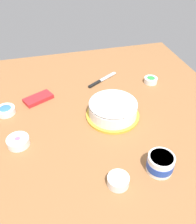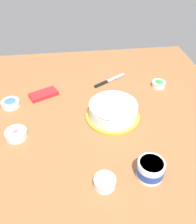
% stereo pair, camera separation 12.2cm
% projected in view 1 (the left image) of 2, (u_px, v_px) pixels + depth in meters
% --- Properties ---
extents(ground_plane, '(1.54, 1.54, 0.00)m').
position_uv_depth(ground_plane, '(90.00, 118.00, 1.24)').
color(ground_plane, '#936038').
extents(frosted_cake, '(0.27, 0.27, 0.10)m').
position_uv_depth(frosted_cake, '(113.00, 109.00, 1.22)').
color(frosted_cake, gold).
rests_on(frosted_cake, ground_plane).
extents(frosting_tub, '(0.11, 0.11, 0.08)m').
position_uv_depth(frosting_tub, '(160.00, 163.00, 0.97)').
color(frosting_tub, white).
rests_on(frosting_tub, ground_plane).
extents(spreading_knife, '(0.21, 0.14, 0.01)m').
position_uv_depth(spreading_knife, '(100.00, 81.00, 1.50)').
color(spreading_knife, silver).
rests_on(spreading_knife, ground_plane).
extents(sprinkle_bowl_blue, '(0.10, 0.10, 0.04)m').
position_uv_depth(sprinkle_bowl_blue, '(6.00, 110.00, 1.26)').
color(sprinkle_bowl_blue, white).
rests_on(sprinkle_bowl_blue, ground_plane).
extents(sprinkle_bowl_green, '(0.08, 0.08, 0.04)m').
position_uv_depth(sprinkle_bowl_green, '(151.00, 80.00, 1.49)').
color(sprinkle_bowl_green, white).
rests_on(sprinkle_bowl_green, ground_plane).
extents(sprinkle_bowl_rainbow, '(0.08, 0.08, 0.04)m').
position_uv_depth(sprinkle_bowl_rainbow, '(118.00, 181.00, 0.93)').
color(sprinkle_bowl_rainbow, white).
rests_on(sprinkle_bowl_rainbow, ground_plane).
extents(sprinkle_bowl_pink, '(0.10, 0.10, 0.04)m').
position_uv_depth(sprinkle_bowl_pink, '(18.00, 141.00, 1.09)').
color(sprinkle_bowl_pink, white).
rests_on(sprinkle_bowl_pink, ground_plane).
extents(candy_box_lower, '(0.17, 0.14, 0.02)m').
position_uv_depth(candy_box_lower, '(38.00, 98.00, 1.35)').
color(candy_box_lower, red).
rests_on(candy_box_lower, ground_plane).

